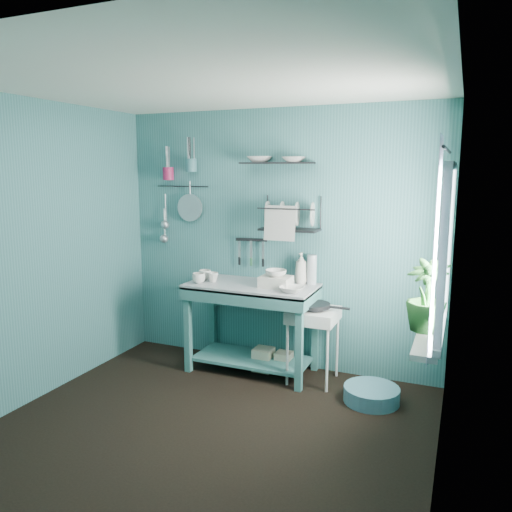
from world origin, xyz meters
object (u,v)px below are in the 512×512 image
at_px(floor_basin, 372,394).
at_px(storage_tin_small, 284,362).
at_px(wash_tub, 276,282).
at_px(hotplate_stand, 313,345).
at_px(mug_mid, 213,277).
at_px(frying_pan, 314,305).
at_px(utensil_cup_magenta, 168,174).
at_px(storage_tin_large, 263,359).
at_px(potted_plant, 427,295).
at_px(mug_left, 199,278).
at_px(water_bottle, 312,270).
at_px(dish_rack, 290,213).
at_px(soap_bottle, 301,268).
at_px(work_counter, 252,328).
at_px(colander, 190,208).
at_px(utensil_cup_teal, 191,165).
at_px(mug_right, 205,275).

bearing_deg(floor_basin, storage_tin_small, 161.18).
xyz_separation_m(wash_tub, hotplate_stand, (0.36, 0.02, -0.57)).
xyz_separation_m(mug_mid, frying_pan, (0.99, 0.06, -0.19)).
height_order(utensil_cup_magenta, floor_basin, utensil_cup_magenta).
bearing_deg(storage_tin_large, frying_pan, -5.44).
bearing_deg(storage_tin_small, frying_pan, -14.29).
relative_size(potted_plant, floor_basin, 1.08).
height_order(mug_left, water_bottle, water_bottle).
height_order(mug_mid, dish_rack, dish_rack).
bearing_deg(storage_tin_large, soap_bottle, 25.11).
relative_size(work_counter, water_bottle, 4.34).
bearing_deg(floor_basin, mug_left, 177.83).
relative_size(colander, floor_basin, 0.60).
xyz_separation_m(work_counter, mug_left, (-0.48, -0.16, 0.48)).
xyz_separation_m(hotplate_stand, storage_tin_large, (-0.51, 0.05, -0.23)).
distance_m(frying_pan, utensil_cup_teal, 1.86).
distance_m(utensil_cup_magenta, floor_basin, 2.90).
height_order(water_bottle, storage_tin_small, water_bottle).
xyz_separation_m(mug_right, dish_rack, (0.81, 0.16, 0.62)).
relative_size(mug_mid, hotplate_stand, 0.15).
relative_size(hotplate_stand, utensil_cup_teal, 5.25).
bearing_deg(utensil_cup_teal, frying_pan, -8.86).
distance_m(water_bottle, dish_rack, 0.57).
xyz_separation_m(soap_bottle, potted_plant, (1.19, -0.92, 0.07)).
bearing_deg(potted_plant, water_bottle, 139.37).
height_order(utensil_cup_teal, potted_plant, utensil_cup_teal).
distance_m(mug_left, utensil_cup_teal, 1.16).
bearing_deg(storage_tin_large, utensil_cup_magenta, 171.74).
distance_m(wash_tub, colander, 1.25).
distance_m(wash_tub, storage_tin_large, 0.82).
distance_m(water_bottle, floor_basin, 1.23).
bearing_deg(dish_rack, mug_mid, -158.32).
height_order(soap_bottle, utensil_cup_magenta, utensil_cup_magenta).
xyz_separation_m(water_bottle, colander, (-1.32, 0.02, 0.54)).
distance_m(work_counter, water_bottle, 0.80).
distance_m(mug_left, dish_rack, 1.06).
height_order(colander, potted_plant, colander).
relative_size(dish_rack, colander, 1.96).
distance_m(utensil_cup_magenta, potted_plant, 2.91).
distance_m(soap_bottle, storage_tin_large, 0.97).
distance_m(wash_tub, potted_plant, 1.54).
bearing_deg(work_counter, utensil_cup_magenta, 156.62).
bearing_deg(dish_rack, water_bottle, 19.24).
relative_size(mug_left, floor_basin, 0.26).
bearing_deg(soap_bottle, potted_plant, -37.57).
height_order(water_bottle, potted_plant, potted_plant).
distance_m(work_counter, mug_mid, 0.61).
bearing_deg(utensil_cup_magenta, soap_bottle, -0.53).
xyz_separation_m(colander, storage_tin_large, (0.90, -0.19, -1.43)).
xyz_separation_m(mug_mid, storage_tin_large, (0.48, 0.11, -0.80)).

